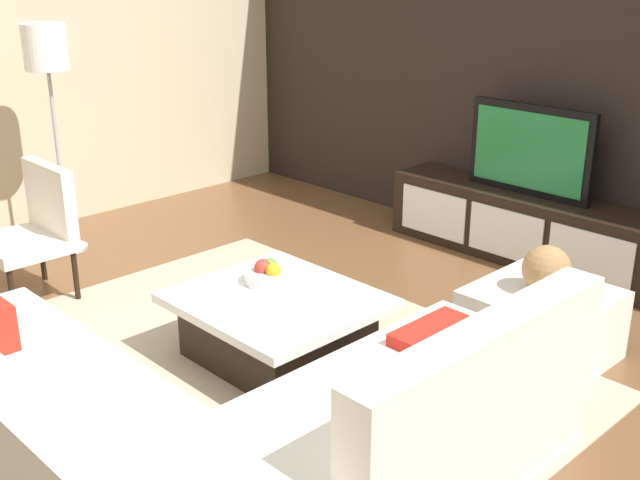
{
  "coord_description": "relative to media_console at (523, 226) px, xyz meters",
  "views": [
    {
      "loc": [
        2.86,
        -2.45,
        2.15
      ],
      "look_at": [
        -0.3,
        0.62,
        0.52
      ],
      "focal_mm": 44.16,
      "sensor_mm": 36.0,
      "label": 1
    }
  ],
  "objects": [
    {
      "name": "ground_plane",
      "position": [
        -0.0,
        -2.4,
        -0.25
      ],
      "size": [
        14.0,
        14.0,
        0.0
      ],
      "primitive_type": "plane",
      "color": "brown"
    },
    {
      "name": "feature_wall_back",
      "position": [
        -0.0,
        0.3,
        1.15
      ],
      "size": [
        6.4,
        0.12,
        2.8
      ],
      "primitive_type": "cube",
      "color": "black",
      "rests_on": "ground"
    },
    {
      "name": "side_wall_left",
      "position": [
        -3.2,
        -2.2,
        1.15
      ],
      "size": [
        0.12,
        5.2,
        2.8
      ],
      "primitive_type": "cube",
      "color": "beige",
      "rests_on": "ground"
    },
    {
      "name": "area_rug",
      "position": [
        -0.1,
        -2.4,
        -0.24
      ],
      "size": [
        3.25,
        2.39,
        0.01
      ],
      "primitive_type": "cube",
      "color": "tan",
      "rests_on": "ground"
    },
    {
      "name": "media_console",
      "position": [
        0.0,
        0.0,
        0.0
      ],
      "size": [
        2.11,
        0.46,
        0.5
      ],
      "color": "black",
      "rests_on": "ground"
    },
    {
      "name": "television",
      "position": [
        -0.0,
        0.0,
        0.57
      ],
      "size": [
        0.96,
        0.06,
        0.64
      ],
      "color": "black",
      "rests_on": "media_console"
    },
    {
      "name": "sectional_couch",
      "position": [
        0.53,
        -3.29,
        0.03
      ],
      "size": [
        2.54,
        2.35,
        0.82
      ],
      "color": "silver",
      "rests_on": "ground"
    },
    {
      "name": "coffee_table",
      "position": [
        -0.1,
        -2.3,
        -0.05
      ],
      "size": [
        1.03,
        0.94,
        0.38
      ],
      "color": "black",
      "rests_on": "ground"
    },
    {
      "name": "accent_chair_near",
      "position": [
        -1.84,
        -2.83,
        0.24
      ],
      "size": [
        0.55,
        0.5,
        0.87
      ],
      "rotation": [
        0.0,
        0.0,
        -0.18
      ],
      "color": "black",
      "rests_on": "ground"
    },
    {
      "name": "floor_lamp",
      "position": [
        -2.51,
        -2.31,
        1.16
      ],
      "size": [
        0.31,
        0.31,
        1.67
      ],
      "color": "#A5A5AA",
      "rests_on": "ground"
    },
    {
      "name": "ottoman",
      "position": [
        0.9,
        -1.24,
        -0.05
      ],
      "size": [
        0.7,
        0.7,
        0.4
      ],
      "primitive_type": "cube",
      "color": "silver",
      "rests_on": "ground"
    },
    {
      "name": "fruit_bowl",
      "position": [
        -0.28,
        -2.2,
        0.18
      ],
      "size": [
        0.28,
        0.28,
        0.14
      ],
      "color": "silver",
      "rests_on": "coffee_table"
    },
    {
      "name": "decorative_ball",
      "position": [
        0.9,
        -1.24,
        0.28
      ],
      "size": [
        0.26,
        0.26,
        0.26
      ],
      "primitive_type": "sphere",
      "color": "#997247",
      "rests_on": "ottoman"
    }
  ]
}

